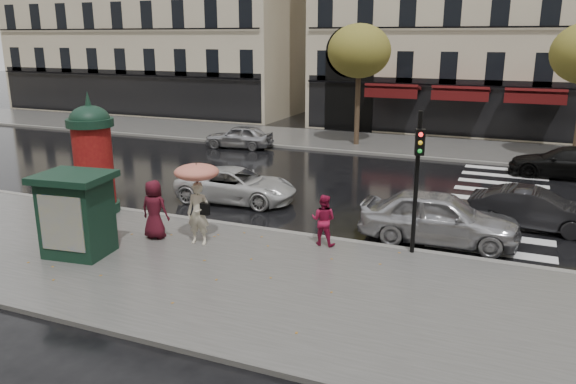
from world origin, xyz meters
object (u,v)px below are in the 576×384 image
at_px(man_burgundy, 154,209).
at_px(morris_column, 93,155).
at_px(car_white, 236,185).
at_px(car_silver, 439,217).
at_px(car_black, 566,162).
at_px(traffic_light, 417,169).
at_px(car_darkgrey, 534,209).
at_px(car_far_silver, 239,137).
at_px(woman_umbrella, 197,190).
at_px(newsstand, 77,213).
at_px(woman_red, 323,220).

distance_m(man_burgundy, morris_column, 3.84).
height_order(man_burgundy, car_white, man_burgundy).
height_order(morris_column, car_silver, morris_column).
xyz_separation_m(car_white, car_black, (11.51, 8.79, 0.05)).
xyz_separation_m(traffic_light, car_silver, (0.48, 1.47, -1.73)).
bearing_deg(car_darkgrey, car_far_silver, 64.84).
distance_m(man_burgundy, car_far_silver, 14.72).
bearing_deg(woman_umbrella, newsstand, -142.80).
height_order(woman_red, traffic_light, traffic_light).
distance_m(morris_column, car_black, 19.46).
xyz_separation_m(man_burgundy, car_white, (0.25, 4.72, -0.38)).
bearing_deg(morris_column, car_silver, 9.11).
relative_size(traffic_light, car_silver, 0.85).
bearing_deg(car_white, car_black, -56.35).
relative_size(newsstand, car_darkgrey, 0.58).
xyz_separation_m(car_white, car_far_silver, (-4.74, 9.29, 0.01)).
bearing_deg(woman_umbrella, car_silver, 26.07).
bearing_deg(woman_red, car_black, -119.59).
bearing_deg(woman_umbrella, car_black, 52.49).
xyz_separation_m(traffic_light, newsstand, (-8.51, -3.63, -1.22)).
bearing_deg(woman_red, car_white, -35.66).
relative_size(man_burgundy, car_far_silver, 0.48).
distance_m(traffic_light, car_white, 7.93).
relative_size(traffic_light, car_white, 0.88).
relative_size(woman_umbrella, woman_red, 1.63).
xyz_separation_m(car_silver, car_white, (-7.57, 1.51, -0.17)).
relative_size(car_silver, car_far_silver, 1.25).
distance_m(woman_red, car_black, 13.95).
distance_m(traffic_light, car_darkgrey, 5.32).
relative_size(woman_umbrella, morris_column, 0.59).
bearing_deg(woman_umbrella, traffic_light, 15.55).
relative_size(woman_umbrella, man_burgundy, 1.38).
bearing_deg(newsstand, car_darkgrey, 33.03).
bearing_deg(traffic_light, morris_column, -178.26).
bearing_deg(morris_column, woman_umbrella, -15.06).
distance_m(woman_red, man_burgundy, 5.02).
bearing_deg(car_silver, car_darkgrey, -49.49).
bearing_deg(car_far_silver, car_white, 20.29).
relative_size(traffic_light, newsstand, 1.73).
bearing_deg(car_darkgrey, woman_umbrella, 125.84).
relative_size(woman_umbrella, car_black, 0.52).
bearing_deg(woman_red, car_far_silver, -53.29).
distance_m(car_black, car_far_silver, 16.26).
xyz_separation_m(woman_red, car_far_silver, (-9.32, 12.60, -0.24)).
relative_size(man_burgundy, car_white, 0.40).
bearing_deg(car_white, man_burgundy, 173.30).
xyz_separation_m(man_burgundy, morris_column, (-3.41, 1.41, 1.09)).
xyz_separation_m(woman_umbrella, woman_red, (3.36, 1.31, -0.86)).
bearing_deg(man_burgundy, morris_column, -24.60).
bearing_deg(car_white, car_far_silver, 23.32).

